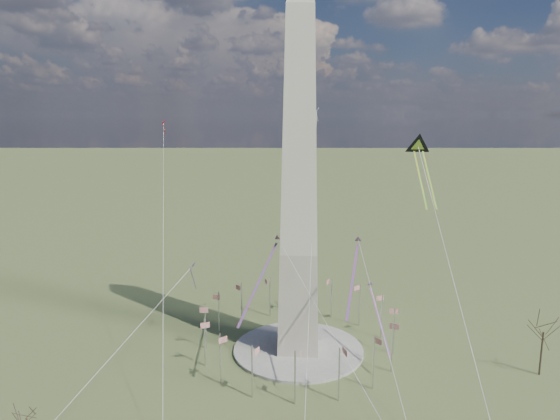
{
  "coord_description": "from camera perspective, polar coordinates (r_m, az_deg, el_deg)",
  "views": [
    {
      "loc": [
        3.45,
        -128.98,
        64.43
      ],
      "look_at": [
        -5.1,
        0.0,
        39.84
      ],
      "focal_mm": 32.0,
      "sensor_mm": 36.0,
      "label": 1
    }
  ],
  "objects": [
    {
      "name": "ground",
      "position": [
        144.22,
        2.1,
        -15.77
      ],
      "size": [
        2000.0,
        2000.0,
        0.0
      ],
      "primitive_type": "plane",
      "color": "#565E2F",
      "rests_on": "ground"
    },
    {
      "name": "plaza",
      "position": [
        144.04,
        2.1,
        -15.63
      ],
      "size": [
        36.0,
        36.0,
        0.8
      ],
      "primitive_type": "cylinder",
      "color": "#A8A699",
      "rests_on": "ground"
    },
    {
      "name": "washington_monument",
      "position": [
        130.07,
        2.25,
        3.49
      ],
      "size": [
        15.56,
        15.56,
        100.0
      ],
      "color": "beige",
      "rests_on": "plaza"
    },
    {
      "name": "flagpole_ring",
      "position": [
        141.12,
        2.12,
        -13.13
      ],
      "size": [
        54.4,
        54.4,
        13.0
      ],
      "color": "silver",
      "rests_on": "ground"
    },
    {
      "name": "tree_near",
      "position": [
        143.12,
        27.92,
        -11.93
      ],
      "size": [
        9.81,
        9.81,
        17.17
      ],
      "color": "#4C382E",
      "rests_on": "ground"
    },
    {
      "name": "tree_far",
      "position": [
        114.74,
        -27.02,
        -20.25
      ],
      "size": [
        6.02,
        6.02,
        10.53
      ],
      "color": "#4C382E",
      "rests_on": "ground"
    },
    {
      "name": "kite_delta_black",
      "position": [
        142.58,
        15.57,
        6.7
      ],
      "size": [
        7.84,
        21.24,
        17.8
      ],
      "rotation": [
        0.0,
        0.0,
        3.15
      ],
      "color": "black",
      "rests_on": "ground"
    },
    {
      "name": "kite_diamond_purple",
      "position": [
        145.8,
        -9.95,
        -6.67
      ],
      "size": [
        1.62,
        2.67,
        8.5
      ],
      "rotation": [
        0.0,
        0.0,
        2.74
      ],
      "color": "#381665",
      "rests_on": "ground"
    },
    {
      "name": "kite_streamer_left",
      "position": [
        118.03,
        8.5,
        -6.47
      ],
      "size": [
        5.08,
        20.14,
        13.94
      ],
      "rotation": [
        0.0,
        0.0,
        2.95
      ],
      "color": "red",
      "rests_on": "ground"
    },
    {
      "name": "kite_streamer_mid",
      "position": [
        125.56,
        -1.69,
        -6.45
      ],
      "size": [
        8.99,
        23.33,
        16.58
      ],
      "rotation": [
        0.0,
        0.0,
        2.82
      ],
      "color": "red",
      "rests_on": "ground"
    },
    {
      "name": "kite_streamer_right",
      "position": [
        137.93,
        10.99,
        -11.09
      ],
      "size": [
        4.53,
        19.31,
        13.33
      ],
      "rotation": [
        0.0,
        0.0,
        3.32
      ],
      "color": "red",
      "rests_on": "ground"
    },
    {
      "name": "kite_small_red",
      "position": [
        173.68,
        -13.15,
        9.6
      ],
      "size": [
        1.51,
        1.74,
        4.72
      ],
      "rotation": [
        0.0,
        0.0,
        3.01
      ],
      "color": "red",
      "rests_on": "ground"
    },
    {
      "name": "kite_small_white",
      "position": [
        173.58,
        4.24,
        11.17
      ],
      "size": [
        1.42,
        2.12,
        4.5
      ],
      "rotation": [
        0.0,
        0.0,
        2.51
      ],
      "color": "white",
      "rests_on": "ground"
    }
  ]
}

